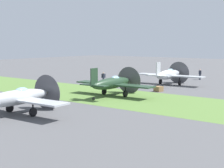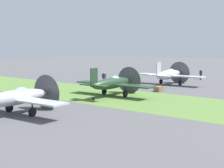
# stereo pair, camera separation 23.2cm
# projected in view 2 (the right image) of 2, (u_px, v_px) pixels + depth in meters

# --- Properties ---
(ground_plane) EXTENTS (160.00, 160.00, 0.00)m
(ground_plane) POSITION_uv_depth(u_px,v_px,m) (160.00, 85.00, 48.04)
(ground_plane) COLOR #515154
(grass_verge) EXTENTS (120.00, 11.00, 0.01)m
(grass_verge) POSITION_uv_depth(u_px,v_px,m) (108.00, 96.00, 38.89)
(grass_verge) COLOR #567A38
(grass_verge) RESTS_ON ground
(airplane_lead) EXTENTS (10.07, 7.97, 3.59)m
(airplane_lead) POSITION_uv_depth(u_px,v_px,m) (169.00, 75.00, 48.47)
(airplane_lead) COLOR #B2B7BC
(airplane_lead) RESTS_ON ground
(airplane_wingman) EXTENTS (9.94, 7.89, 3.55)m
(airplane_wingman) POSITION_uv_depth(u_px,v_px,m) (113.00, 83.00, 38.51)
(airplane_wingman) COLOR #233D28
(airplane_wingman) RESTS_ON ground
(airplane_trail) EXTENTS (9.98, 7.91, 3.56)m
(airplane_trail) POSITION_uv_depth(u_px,v_px,m) (17.00, 97.00, 28.52)
(airplane_trail) COLOR #B2B7BC
(airplane_trail) RESTS_ON ground
(ground_crew_chief) EXTENTS (0.57, 0.38, 1.73)m
(ground_crew_chief) POSITION_uv_depth(u_px,v_px,m) (201.00, 74.00, 55.25)
(ground_crew_chief) COLOR #2D3342
(ground_crew_chief) RESTS_ON ground
(ground_crew_mechanic) EXTENTS (0.40, 0.54, 1.73)m
(ground_crew_mechanic) POSITION_uv_depth(u_px,v_px,m) (104.00, 78.00, 49.91)
(ground_crew_mechanic) COLOR #2D3342
(ground_crew_mechanic) RESTS_ON ground
(fuel_drum) EXTENTS (0.60, 0.60, 0.90)m
(fuel_drum) POSITION_uv_depth(u_px,v_px,m) (110.00, 83.00, 47.01)
(fuel_drum) COLOR #476633
(fuel_drum) RESTS_ON ground
(supply_crate) EXTENTS (1.04, 1.04, 0.64)m
(supply_crate) POSITION_uv_depth(u_px,v_px,m) (159.00, 89.00, 42.19)
(supply_crate) COLOR olive
(supply_crate) RESTS_ON ground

